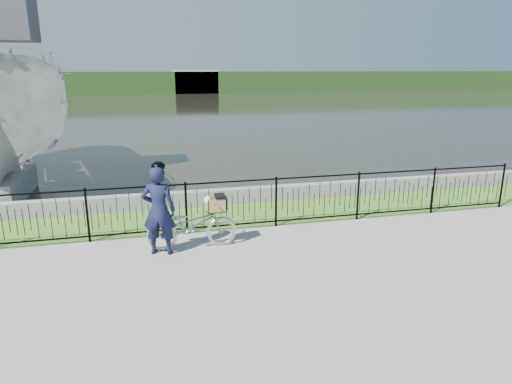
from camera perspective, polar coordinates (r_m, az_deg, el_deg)
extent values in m
plane|color=gray|center=(8.70, -0.87, -8.22)|extent=(120.00, 120.00, 0.00)
cube|color=#437524|center=(11.09, -3.95, -2.99)|extent=(60.00, 2.00, 0.01)
plane|color=black|center=(40.96, -11.66, 10.07)|extent=(120.00, 120.00, 0.00)
cube|color=gray|center=(11.97, -4.82, -0.64)|extent=(60.00, 0.30, 0.40)
cube|color=#234219|center=(67.83, -12.87, 13.20)|extent=(120.00, 6.00, 3.00)
cube|color=#B2A08F|center=(67.75, -28.58, 12.20)|extent=(8.00, 4.00, 4.00)
cube|color=#B2A08F|center=(66.76, -7.55, 13.50)|extent=(6.00, 3.00, 3.20)
imported|color=#B7BCC4|center=(9.10, -8.02, -4.14)|extent=(1.78, 0.62, 0.93)
cube|color=black|center=(9.08, -4.97, -2.40)|extent=(0.38, 0.18, 0.02)
cube|color=olive|center=(9.08, -4.97, -2.35)|extent=(0.36, 0.29, 0.01)
cube|color=olive|center=(9.17, -5.12, -1.33)|extent=(0.36, 0.01, 0.27)
cube|color=olive|center=(8.91, -4.84, -1.82)|extent=(0.36, 0.01, 0.27)
cube|color=olive|center=(9.07, -3.90, -1.50)|extent=(0.02, 0.29, 0.27)
cube|color=olive|center=(9.02, -6.08, -1.65)|extent=(0.01, 0.29, 0.27)
cube|color=black|center=(9.01, -4.51, -0.53)|extent=(0.20, 0.30, 0.06)
cube|color=black|center=(9.07, -3.80, -1.32)|extent=(0.02, 0.30, 0.22)
ellipsoid|color=silver|center=(9.04, -5.11, -1.62)|extent=(0.31, 0.22, 0.20)
sphere|color=silver|center=(8.97, -6.00, -0.97)|extent=(0.15, 0.15, 0.15)
sphere|color=silver|center=(8.95, -6.29, -1.21)|extent=(0.07, 0.07, 0.07)
sphere|color=black|center=(8.94, -6.44, -1.27)|extent=(0.02, 0.02, 0.02)
cone|color=olive|center=(9.01, -6.07, -0.50)|extent=(0.06, 0.08, 0.08)
cone|color=olive|center=(8.92, -5.85, -0.66)|extent=(0.06, 0.08, 0.08)
imported|color=black|center=(8.81, -12.05, -2.27)|extent=(0.72, 0.57, 1.73)
ellipsoid|color=black|center=(8.59, -12.36, 3.13)|extent=(0.26, 0.29, 0.18)
imported|color=#A2A3A2|center=(16.07, -28.71, 8.21)|extent=(5.47, 10.90, 4.03)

